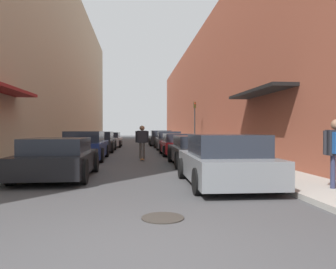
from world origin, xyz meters
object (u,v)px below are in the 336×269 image
parked_car_right_3 (168,141)px  parked_car_left_1 (86,146)px  parked_car_right_1 (196,151)px  parked_car_right_0 (225,161)px  traffic_light (195,119)px  parked_car_left_2 (100,142)px  parked_car_left_0 (58,158)px  parked_car_right_2 (179,145)px  parked_car_left_3 (109,140)px  parked_car_right_4 (161,138)px  skateboarder (142,139)px  manhole_cover (163,218)px

parked_car_right_3 → parked_car_left_1: bearing=-120.8°
parked_car_right_1 → parked_car_left_1: bearing=149.7°
parked_car_right_0 → traffic_light: traffic_light is taller
parked_car_left_2 → traffic_light: bearing=21.2°
parked_car_right_3 → traffic_light: bearing=8.6°
parked_car_left_0 → parked_car_right_2: size_ratio=1.03×
parked_car_right_2 → parked_car_right_3: parked_car_right_3 is taller
parked_car_left_0 → parked_car_left_3: size_ratio=0.90×
parked_car_left_3 → parked_car_right_4: bearing=23.6°
parked_car_right_4 → parked_car_left_2: bearing=-120.4°
parked_car_right_0 → traffic_light: size_ratio=1.17×
skateboarder → parked_car_left_3: bearing=101.7°
skateboarder → traffic_light: 9.75m
parked_car_left_1 → parked_car_right_0: 8.87m
parked_car_left_3 → parked_car_right_0: 19.56m
parked_car_left_1 → parked_car_left_3: parked_car_left_1 is taller
parked_car_left_3 → parked_car_left_2: bearing=-90.9°
parked_car_right_2 → parked_car_right_4: size_ratio=0.99×
parked_car_right_0 → parked_car_right_4: 20.99m
parked_car_left_3 → skateboarder: 12.18m
parked_car_right_1 → parked_car_right_2: size_ratio=1.07×
parked_car_right_2 → skateboarder: bearing=-126.8°
manhole_cover → traffic_light: traffic_light is taller
parked_car_left_0 → traffic_light: (6.74, 14.15, 1.63)m
parked_car_left_2 → parked_car_right_3: size_ratio=0.96×
parked_car_left_3 → parked_car_right_2: parked_car_right_2 is taller
parked_car_right_4 → traffic_light: (2.16, -5.12, 1.57)m
parked_car_left_1 → manhole_cover: 10.91m
parked_car_right_1 → parked_car_right_2: bearing=89.9°
manhole_cover → parked_car_right_2: bearing=81.2°
parked_car_left_1 → parked_car_right_2: parked_car_left_1 is taller
parked_car_right_3 → skateboarder: size_ratio=2.91×
parked_car_right_3 → parked_car_right_4: (-0.13, 5.43, 0.02)m
manhole_cover → parked_car_right_0: bearing=57.8°
parked_car_left_1 → parked_car_right_4: bearing=70.9°
parked_car_left_2 → manhole_cover: parked_car_left_2 is taller
parked_car_left_1 → traffic_light: (6.80, 8.32, 1.56)m
parked_car_right_3 → parked_car_right_4: 5.43m
parked_car_left_3 → manhole_cover: (2.58, -22.03, -0.58)m
parked_car_right_2 → parked_car_left_3: bearing=116.8°
parked_car_right_0 → parked_car_left_3: bearing=103.2°
parked_car_right_0 → parked_car_right_1: size_ratio=0.94×
parked_car_right_0 → skateboarder: bearing=105.6°
parked_car_left_1 → parked_car_right_4: (4.65, 13.45, -0.01)m
parked_car_left_0 → skateboarder: bearing=64.2°
parked_car_right_3 → parked_car_right_4: bearing=91.3°
parked_car_right_2 → manhole_cover: (-2.01, -12.95, -0.58)m
parked_car_left_2 → parked_car_right_4: 8.96m
parked_car_right_0 → traffic_light: (2.14, 15.87, 1.59)m
parked_car_left_2 → parked_car_right_2: parked_car_left_2 is taller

